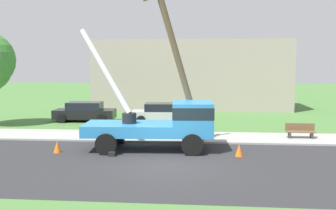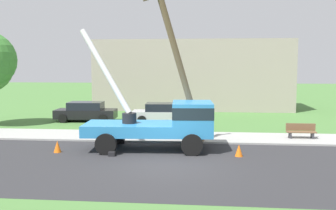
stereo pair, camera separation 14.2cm
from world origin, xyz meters
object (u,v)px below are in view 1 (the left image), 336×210
utility_truck (166,121)px  park_bench (300,131)px  leaning_utility_pole (178,60)px  parked_sedan_silver (162,113)px  traffic_cone_ahead (239,150)px  parked_sedan_black (85,112)px  traffic_cone_behind (57,147)px

utility_truck → park_bench: bearing=23.8°
utility_truck → leaning_utility_pole: leaning_utility_pole is taller
parked_sedan_silver → park_bench: size_ratio=2.81×
leaning_utility_pole → traffic_cone_ahead: 5.45m
parked_sedan_black → traffic_cone_ahead: bearing=-44.4°
utility_truck → leaning_utility_pole: size_ratio=0.80×
utility_truck → parked_sedan_silver: utility_truck is taller
parked_sedan_black → park_bench: (14.05, -5.79, -0.25)m
utility_truck → parked_sedan_black: size_ratio=1.53×
leaning_utility_pole → parked_sedan_black: (-7.38, 8.04, -3.69)m
traffic_cone_ahead → parked_sedan_black: (-10.30, 10.08, 0.43)m
utility_truck → leaning_utility_pole: bearing=60.5°
utility_truck → parked_sedan_black: utility_truck is taller
traffic_cone_behind → park_bench: (12.26, 4.30, 0.18)m
utility_truck → parked_sedan_silver: size_ratio=1.53×
leaning_utility_pole → traffic_cone_ahead: leaning_utility_pole is taller
parked_sedan_silver → park_bench: parked_sedan_silver is taller
traffic_cone_behind → parked_sedan_silver: 10.55m
traffic_cone_ahead → parked_sedan_black: size_ratio=0.12×
traffic_cone_ahead → parked_sedan_black: parked_sedan_black is taller
leaning_utility_pole → traffic_cone_behind: size_ratio=15.36×
leaning_utility_pole → traffic_cone_behind: (-5.58, -2.06, -4.12)m
leaning_utility_pole → parked_sedan_silver: size_ratio=1.91×
traffic_cone_ahead → traffic_cone_behind: bearing=-179.9°
leaning_utility_pole → traffic_cone_ahead: (2.92, -2.05, -4.12)m
utility_truck → traffic_cone_ahead: 3.80m
leaning_utility_pole → traffic_cone_ahead: bearing=-35.0°
parked_sedan_black → parked_sedan_silver: 5.79m
traffic_cone_ahead → traffic_cone_behind: same height
utility_truck → park_bench: size_ratio=4.31×
leaning_utility_pole → parked_sedan_silver: 8.68m
traffic_cone_ahead → park_bench: size_ratio=0.35×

